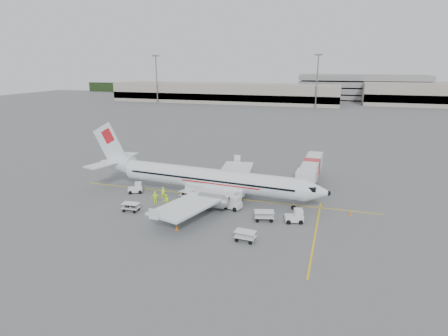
{
  "coord_description": "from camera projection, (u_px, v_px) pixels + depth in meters",
  "views": [
    {
      "loc": [
        15.63,
        -48.17,
        18.54
      ],
      "look_at": [
        0.0,
        2.0,
        3.8
      ],
      "focal_mm": 30.0,
      "sensor_mm": 36.0,
      "label": 1
    }
  ],
  "objects": [
    {
      "name": "ground",
      "position": [
        220.0,
        197.0,
        53.76
      ],
      "size": [
        360.0,
        360.0,
        0.0
      ],
      "primitive_type": "plane",
      "color": "#56595B"
    },
    {
      "name": "stripe_lead",
      "position": [
        220.0,
        197.0,
        53.76
      ],
      "size": [
        44.0,
        0.2,
        0.01
      ],
      "primitive_type": "cube",
      "color": "yellow",
      "rests_on": "ground"
    },
    {
      "name": "stripe_cross",
      "position": [
        316.0,
        233.0,
        42.4
      ],
      "size": [
        0.2,
        20.0,
        0.01
      ],
      "primitive_type": "cube",
      "color": "yellow",
      "rests_on": "ground"
    },
    {
      "name": "terminal_west",
      "position": [
        224.0,
        93.0,
        183.51
      ],
      "size": [
        110.0,
        22.0,
        9.0
      ],
      "primitive_type": null,
      "color": "gray",
      "rests_on": "ground"
    },
    {
      "name": "parking_garage",
      "position": [
        362.0,
        87.0,
        191.8
      ],
      "size": [
        62.0,
        24.0,
        14.0
      ],
      "primitive_type": null,
      "color": "slate",
      "rests_on": "ground"
    },
    {
      "name": "treeline",
      "position": [
        314.0,
        91.0,
        213.83
      ],
      "size": [
        300.0,
        3.0,
        6.0
      ],
      "primitive_type": null,
      "color": "black",
      "rests_on": "ground"
    },
    {
      "name": "mast_west",
      "position": [
        157.0,
        80.0,
        179.31
      ],
      "size": [
        3.2,
        1.2,
        22.0
      ],
      "primitive_type": null,
      "color": "slate",
      "rests_on": "ground"
    },
    {
      "name": "mast_center",
      "position": [
        317.0,
        82.0,
        157.84
      ],
      "size": [
        3.2,
        1.2,
        22.0
      ],
      "primitive_type": null,
      "color": "slate",
      "rests_on": "ground"
    },
    {
      "name": "aircraft",
      "position": [
        211.0,
        165.0,
        52.11
      ],
      "size": [
        37.15,
        30.22,
        9.66
      ],
      "primitive_type": null,
      "rotation": [
        0.0,
        0.0,
        -0.08
      ],
      "color": "white",
      "rests_on": "ground"
    },
    {
      "name": "jet_bridge",
      "position": [
        311.0,
        173.0,
        57.99
      ],
      "size": [
        3.62,
        16.39,
        4.28
      ],
      "primitive_type": null,
      "rotation": [
        0.0,
        0.0,
        -0.03
      ],
      "color": "silver",
      "rests_on": "ground"
    },
    {
      "name": "belt_loader",
      "position": [
        195.0,
        192.0,
        52.49
      ],
      "size": [
        4.41,
        2.11,
        2.3
      ],
      "primitive_type": null,
      "rotation": [
        0.0,
        0.0,
        0.13
      ],
      "color": "silver",
      "rests_on": "ground"
    },
    {
      "name": "tug_fore",
      "position": [
        294.0,
        216.0,
        44.99
      ],
      "size": [
        2.43,
        1.8,
        1.68
      ],
      "primitive_type": null,
      "rotation": [
        0.0,
        0.0,
        0.28
      ],
      "color": "silver",
      "rests_on": "ground"
    },
    {
      "name": "tug_mid",
      "position": [
        232.0,
        202.0,
        49.13
      ],
      "size": [
        2.65,
        1.96,
        1.83
      ],
      "primitive_type": null,
      "rotation": [
        0.0,
        0.0,
        -0.28
      ],
      "color": "silver",
      "rests_on": "ground"
    },
    {
      "name": "tug_aft",
      "position": [
        135.0,
        188.0,
        55.3
      ],
      "size": [
        2.38,
        1.98,
        1.6
      ],
      "primitive_type": null,
      "rotation": [
        0.0,
        0.0,
        0.46
      ],
      "color": "silver",
      "rests_on": "ground"
    },
    {
      "name": "cart_loaded_a",
      "position": [
        131.0,
        207.0,
        48.44
      ],
      "size": [
        2.23,
        1.4,
        1.13
      ],
      "primitive_type": null,
      "rotation": [
        0.0,
        0.0,
        0.06
      ],
      "color": "silver",
      "rests_on": "ground"
    },
    {
      "name": "cart_loaded_b",
      "position": [
        188.0,
        195.0,
        52.66
      ],
      "size": [
        2.65,
        2.05,
        1.22
      ],
      "primitive_type": null,
      "rotation": [
        0.0,
        0.0,
        -0.32
      ],
      "color": "silver",
      "rests_on": "ground"
    },
    {
      "name": "cart_empty_a",
      "position": [
        264.0,
        216.0,
        45.54
      ],
      "size": [
        2.66,
        1.97,
        1.24
      ],
      "primitive_type": null,
      "rotation": [
        0.0,
        0.0,
        0.26
      ],
      "color": "silver",
      "rests_on": "ground"
    },
    {
      "name": "cart_empty_b",
      "position": [
        245.0,
        236.0,
        40.29
      ],
      "size": [
        2.34,
        1.51,
        1.17
      ],
      "primitive_type": null,
      "rotation": [
        0.0,
        0.0,
        -0.09
      ],
      "color": "silver",
      "rests_on": "ground"
    },
    {
      "name": "cone_nose",
      "position": [
        350.0,
        213.0,
        47.21
      ],
      "size": [
        0.33,
        0.33,
        0.54
      ],
      "primitive_type": "cone",
      "color": "orange",
      "rests_on": "ground"
    },
    {
      "name": "cone_port",
      "position": [
        222.0,
        167.0,
        67.97
      ],
      "size": [
        0.41,
        0.41,
        0.67
      ],
      "primitive_type": "cone",
      "color": "orange",
      "rests_on": "ground"
    },
    {
      "name": "cone_stbd",
      "position": [
        177.0,
        227.0,
        43.02
      ],
      "size": [
        0.43,
        0.43,
        0.71
      ],
      "primitive_type": "cone",
      "color": "orange",
      "rests_on": "ground"
    },
    {
      "name": "crew_a",
      "position": [
        163.0,
        193.0,
        53.04
      ],
      "size": [
        0.69,
        0.56,
        1.64
      ],
      "primitive_type": "imported",
      "rotation": [
        0.0,
        0.0,
        0.32
      ],
      "color": "#C4EE20",
      "rests_on": "ground"
    },
    {
      "name": "crew_b",
      "position": [
        166.0,
        201.0,
        49.91
      ],
      "size": [
        0.95,
        1.03,
        1.72
      ],
      "primitive_type": "imported",
      "rotation": [
        0.0,
        0.0,
        -1.13
      ],
      "color": "#C4EE20",
      "rests_on": "ground"
    },
    {
      "name": "crew_c",
      "position": [
        196.0,
        197.0,
        51.44
      ],
      "size": [
        0.86,
        1.17,
        1.62
      ],
      "primitive_type": "imported",
      "rotation": [
        0.0,
        0.0,
        1.84
      ],
      "color": "#C4EE20",
      "rests_on": "ground"
    },
    {
      "name": "crew_d",
      "position": [
        155.0,
        198.0,
        50.9
      ],
      "size": [
        1.14,
        0.96,
        1.82
      ],
      "primitive_type": "imported",
      "rotation": [
        0.0,
        0.0,
        3.72
      ],
      "color": "#C4EE20",
      "rests_on": "ground"
    }
  ]
}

